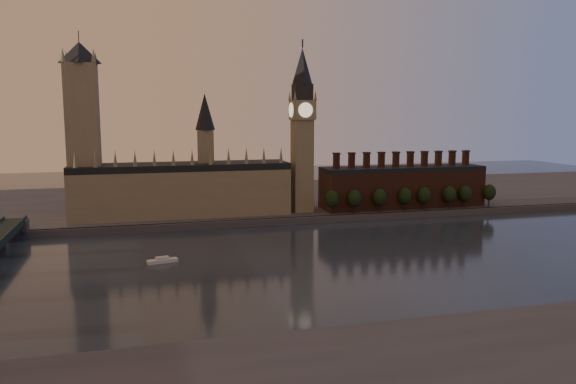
# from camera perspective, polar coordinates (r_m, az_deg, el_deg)

# --- Properties ---
(ground) EXTENTS (900.00, 900.00, 0.00)m
(ground) POSITION_cam_1_polar(r_m,az_deg,el_deg) (254.83, 6.33, -7.07)
(ground) COLOR black
(ground) RESTS_ON ground
(north_bank) EXTENTS (900.00, 182.00, 4.00)m
(north_bank) POSITION_cam_1_polar(r_m,az_deg,el_deg) (421.74, -2.51, -0.74)
(north_bank) COLOR #444348
(north_bank) RESTS_ON ground
(palace_of_westminster) EXTENTS (130.00, 30.30, 74.00)m
(palace_of_westminster) POSITION_cam_1_polar(r_m,az_deg,el_deg) (347.60, -10.65, 0.52)
(palace_of_westminster) COLOR gray
(palace_of_westminster) RESTS_ON north_bank
(victoria_tower) EXTENTS (24.00, 24.00, 108.00)m
(victoria_tower) POSITION_cam_1_polar(r_m,az_deg,el_deg) (345.16, -20.11, 6.37)
(victoria_tower) COLOR gray
(victoria_tower) RESTS_ON north_bank
(big_ben) EXTENTS (15.00, 15.00, 107.00)m
(big_ben) POSITION_cam_1_polar(r_m,az_deg,el_deg) (353.58, 1.45, 6.51)
(big_ben) COLOR gray
(big_ben) RESTS_ON north_bank
(chimney_block) EXTENTS (110.00, 25.00, 37.00)m
(chimney_block) POSITION_cam_1_polar(r_m,az_deg,el_deg) (382.42, 11.54, 0.60)
(chimney_block) COLOR #4A281C
(chimney_block) RESTS_ON north_bank
(embankment_tree_0) EXTENTS (8.60, 8.60, 14.88)m
(embankment_tree_0) POSITION_cam_1_polar(r_m,az_deg,el_deg) (348.06, 4.47, -0.71)
(embankment_tree_0) COLOR black
(embankment_tree_0) RESTS_ON north_bank
(embankment_tree_1) EXTENTS (8.60, 8.60, 14.88)m
(embankment_tree_1) POSITION_cam_1_polar(r_m,az_deg,el_deg) (352.02, 6.76, -0.64)
(embankment_tree_1) COLOR black
(embankment_tree_1) RESTS_ON north_bank
(embankment_tree_2) EXTENTS (8.60, 8.60, 14.88)m
(embankment_tree_2) POSITION_cam_1_polar(r_m,az_deg,el_deg) (358.70, 9.28, -0.53)
(embankment_tree_2) COLOR black
(embankment_tree_2) RESTS_ON north_bank
(embankment_tree_3) EXTENTS (8.60, 8.60, 14.88)m
(embankment_tree_3) POSITION_cam_1_polar(r_m,az_deg,el_deg) (367.57, 11.79, -0.39)
(embankment_tree_3) COLOR black
(embankment_tree_3) RESTS_ON north_bank
(embankment_tree_4) EXTENTS (8.60, 8.60, 14.88)m
(embankment_tree_4) POSITION_cam_1_polar(r_m,az_deg,el_deg) (373.00, 13.67, -0.33)
(embankment_tree_4) COLOR black
(embankment_tree_4) RESTS_ON north_bank
(embankment_tree_5) EXTENTS (8.60, 8.60, 14.88)m
(embankment_tree_5) POSITION_cam_1_polar(r_m,az_deg,el_deg) (381.93, 16.06, -0.22)
(embankment_tree_5) COLOR black
(embankment_tree_5) RESTS_ON north_bank
(embankment_tree_6) EXTENTS (8.60, 8.60, 14.88)m
(embankment_tree_6) POSITION_cam_1_polar(r_m,az_deg,el_deg) (389.00, 17.55, -0.14)
(embankment_tree_6) COLOR black
(embankment_tree_6) RESTS_ON north_bank
(embankment_tree_7) EXTENTS (8.60, 8.60, 14.88)m
(embankment_tree_7) POSITION_cam_1_polar(r_m,az_deg,el_deg) (399.48, 19.77, -0.03)
(embankment_tree_7) COLOR black
(embankment_tree_7) RESTS_ON north_bank
(river_boat) EXTENTS (13.82, 6.23, 2.67)m
(river_boat) POSITION_cam_1_polar(r_m,az_deg,el_deg) (257.99, -12.65, -6.79)
(river_boat) COLOR silver
(river_boat) RESTS_ON ground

